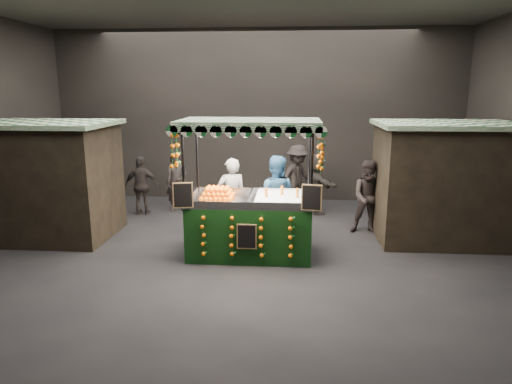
{
  "coord_description": "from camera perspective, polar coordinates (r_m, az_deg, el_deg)",
  "views": [
    {
      "loc": [
        1.07,
        -8.64,
        3.31
      ],
      "look_at": [
        0.34,
        0.52,
        1.22
      ],
      "focal_mm": 32.14,
      "sensor_mm": 36.0,
      "label": 1
    }
  ],
  "objects": [
    {
      "name": "neighbour_stall_left",
      "position": [
        11.26,
        -24.59,
        1.4
      ],
      "size": [
        3.0,
        2.2,
        2.6
      ],
      "color": "black",
      "rests_on": "ground"
    },
    {
      "name": "shopper_2",
      "position": [
        12.51,
        -14.01,
        0.78
      ],
      "size": [
        0.94,
        0.43,
        1.57
      ],
      "rotation": [
        0.0,
        0.0,
        3.2
      ],
      "color": "#2E2725",
      "rests_on": "ground"
    },
    {
      "name": "shopper_1",
      "position": [
        10.87,
        13.94,
        -0.61
      ],
      "size": [
        0.89,
        0.72,
        1.71
      ],
      "rotation": [
        0.0,
        0.0,
        -0.09
      ],
      "color": "#2C2423",
      "rests_on": "ground"
    },
    {
      "name": "shopper_0",
      "position": [
        12.66,
        -9.81,
        1.22
      ],
      "size": [
        0.69,
        0.57,
        1.61
      ],
      "rotation": [
        0.0,
        0.0,
        0.37
      ],
      "color": "black",
      "rests_on": "ground"
    },
    {
      "name": "vendor_grey",
      "position": [
        10.31,
        -3.05,
        -0.72
      ],
      "size": [
        0.76,
        0.62,
        1.8
      ],
      "rotation": [
        0.0,
        0.0,
        3.46
      ],
      "color": "gray",
      "rests_on": "ground"
    },
    {
      "name": "juice_stall",
      "position": [
        9.14,
        -0.71,
        -2.82
      ],
      "size": [
        2.81,
        1.65,
        2.72
      ],
      "color": "black",
      "rests_on": "ground"
    },
    {
      "name": "shopper_4",
      "position": [
        12.84,
        -18.41,
        1.47
      ],
      "size": [
        1.08,
        0.97,
        1.86
      ],
      "rotation": [
        0.0,
        0.0,
        3.67
      ],
      "color": "#292321",
      "rests_on": "ground"
    },
    {
      "name": "market_hall",
      "position": [
        8.7,
        -2.56,
        13.28
      ],
      "size": [
        12.1,
        10.1,
        5.05
      ],
      "color": "black",
      "rests_on": "ground"
    },
    {
      "name": "shopper_3",
      "position": [
        12.69,
        5.17,
        1.81
      ],
      "size": [
        1.28,
        1.31,
        1.8
      ],
      "rotation": [
        0.0,
        0.0,
        0.83
      ],
      "color": "#292322",
      "rests_on": "ground"
    },
    {
      "name": "ground",
      "position": [
        9.31,
        -2.35,
        -8.02
      ],
      "size": [
        12.0,
        12.0,
        0.0
      ],
      "primitive_type": "plane",
      "color": "black",
      "rests_on": "ground"
    },
    {
      "name": "neighbour_stall_right",
      "position": [
        10.85,
        22.35,
        1.21
      ],
      "size": [
        3.0,
        2.2,
        2.6
      ],
      "color": "black",
      "rests_on": "ground"
    },
    {
      "name": "shopper_5",
      "position": [
        12.37,
        7.47,
        1.01
      ],
      "size": [
        1.09,
        1.54,
        1.61
      ],
      "rotation": [
        0.0,
        0.0,
        2.04
      ],
      "color": "#2C2824",
      "rests_on": "ground"
    },
    {
      "name": "vendor_blue",
      "position": [
        10.11,
        2.43,
        -0.73
      ],
      "size": [
        1.03,
        0.87,
        1.89
      ],
      "rotation": [
        0.0,
        0.0,
        2.96
      ],
      "color": "navy",
      "rests_on": "ground"
    }
  ]
}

